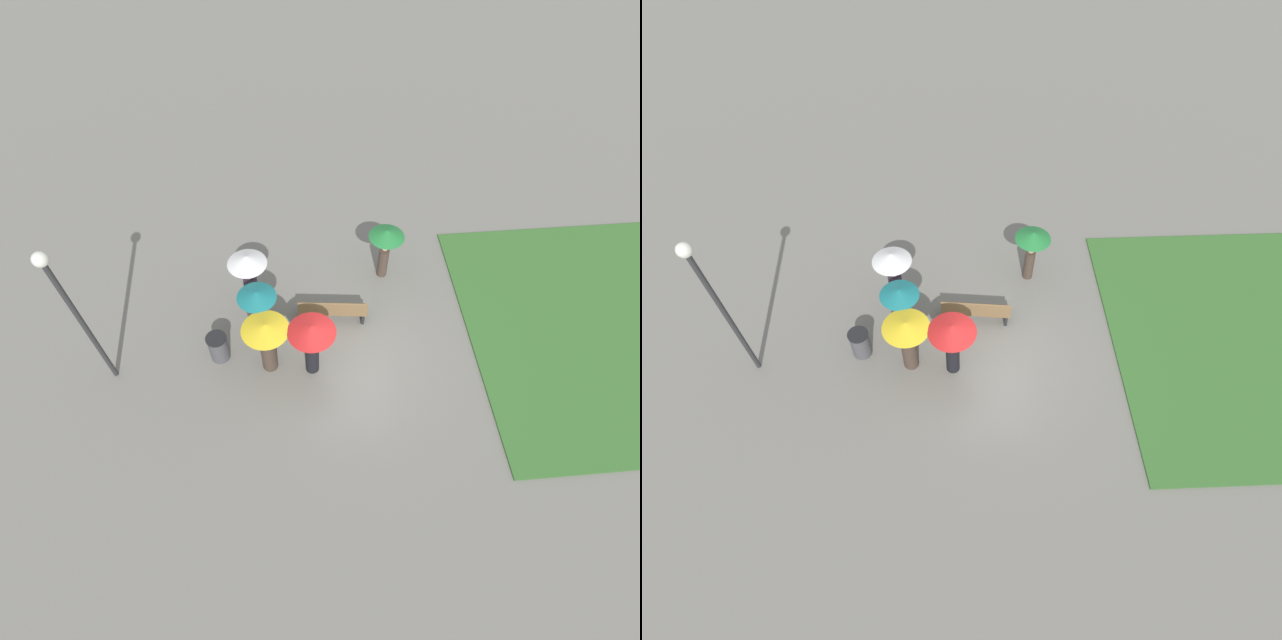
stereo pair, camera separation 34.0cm
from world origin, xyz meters
TOP-DOWN VIEW (x-y plane):
  - ground_plane at (0.00, 0.00)m, footprint 90.00×90.00m
  - lawn_patch_near at (-7.21, -0.35)m, footprint 7.86×7.87m
  - park_bench at (0.40, -1.24)m, footprint 1.92×0.62m
  - lamp_post at (6.17, -0.00)m, footprint 0.32×0.32m
  - trash_bin at (3.47, -0.32)m, footprint 0.54×0.54m
  - crowd_person_red at (1.07, 0.25)m, footprint 1.18×1.18m
  - crowd_person_white at (2.59, -2.04)m, footprint 1.05×1.05m
  - crowd_person_green at (-1.23, -2.85)m, footprint 1.00×1.00m
  - crowd_person_teal at (2.35, -0.91)m, footprint 1.00×1.00m
  - crowd_person_yellow at (2.16, 0.08)m, footprint 1.17×1.17m

SIDE VIEW (x-z plane):
  - ground_plane at x=0.00m, z-range 0.00..0.00m
  - lawn_patch_near at x=-7.21m, z-range 0.00..0.06m
  - trash_bin at x=3.47m, z-range 0.00..0.87m
  - park_bench at x=0.40m, z-range 0.02..0.92m
  - crowd_person_yellow at x=2.16m, z-range 0.36..2.22m
  - crowd_person_green at x=-1.23m, z-range 0.45..2.23m
  - crowd_person_teal at x=2.35m, z-range 0.41..2.28m
  - crowd_person_white at x=2.59m, z-range 0.40..2.36m
  - crowd_person_red at x=1.07m, z-range 0.47..2.37m
  - lamp_post at x=6.17m, z-range 0.63..5.16m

